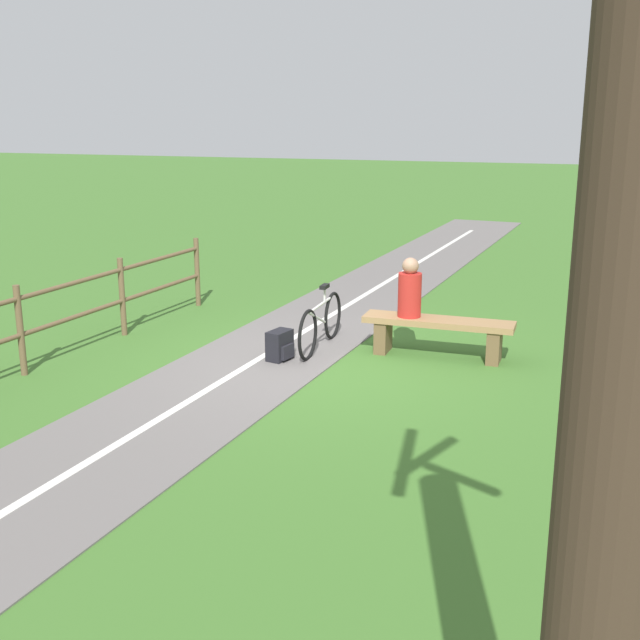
{
  "coord_description": "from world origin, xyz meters",
  "views": [
    {
      "loc": [
        -3.01,
        9.07,
        3.1
      ],
      "look_at": [
        -0.57,
        1.72,
        1.05
      ],
      "focal_mm": 44.95,
      "sensor_mm": 36.0,
      "label": 1
    }
  ],
  "objects": [
    {
      "name": "ground_plane",
      "position": [
        0.0,
        0.0,
        0.0
      ],
      "size": [
        80.0,
        80.0,
        0.0
      ],
      "primitive_type": "plane",
      "color": "#3D6B28"
    },
    {
      "name": "paved_path",
      "position": [
        1.12,
        4.0,
        0.01
      ],
      "size": [
        4.9,
        36.03,
        0.02
      ],
      "primitive_type": "cube",
      "rotation": [
        0.0,
        0.0,
        -0.08
      ],
      "color": "#66605E",
      "rests_on": "ground_plane"
    },
    {
      "name": "path_centre_line",
      "position": [
        1.12,
        4.0,
        0.02
      ],
      "size": [
        2.79,
        31.9,
        0.0
      ],
      "primitive_type": "cube",
      "rotation": [
        0.0,
        0.0,
        -0.08
      ],
      "color": "silver",
      "rests_on": "paved_path"
    },
    {
      "name": "bench",
      "position": [
        -1.34,
        -0.78,
        0.35
      ],
      "size": [
        1.92,
        0.44,
        0.5
      ],
      "rotation": [
        0.0,
        0.0,
        -0.01
      ],
      "color": "#937047",
      "rests_on": "ground_plane"
    },
    {
      "name": "person_seated",
      "position": [
        -0.96,
        -0.78,
        0.85
      ],
      "size": [
        0.3,
        0.3,
        0.77
      ],
      "rotation": [
        0.0,
        0.0,
        -0.01
      ],
      "color": "#B2231E",
      "rests_on": "bench"
    },
    {
      "name": "bicycle",
      "position": [
        0.2,
        -0.63,
        0.35
      ],
      "size": [
        0.08,
        1.7,
        0.84
      ],
      "rotation": [
        0.0,
        0.0,
        1.57
      ],
      "color": "black",
      "rests_on": "ground_plane"
    },
    {
      "name": "backpack",
      "position": [
        0.52,
        0.03,
        0.19
      ],
      "size": [
        0.31,
        0.38,
        0.39
      ],
      "rotation": [
        0.0,
        0.0,
        1.33
      ],
      "color": "black",
      "rests_on": "ground_plane"
    },
    {
      "name": "tree_by_path",
      "position": [
        -3.15,
        6.97,
        2.36
      ],
      "size": [
        0.98,
        0.98,
        5.15
      ],
      "color": "#38281E",
      "rests_on": "ground_plane"
    }
  ]
}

